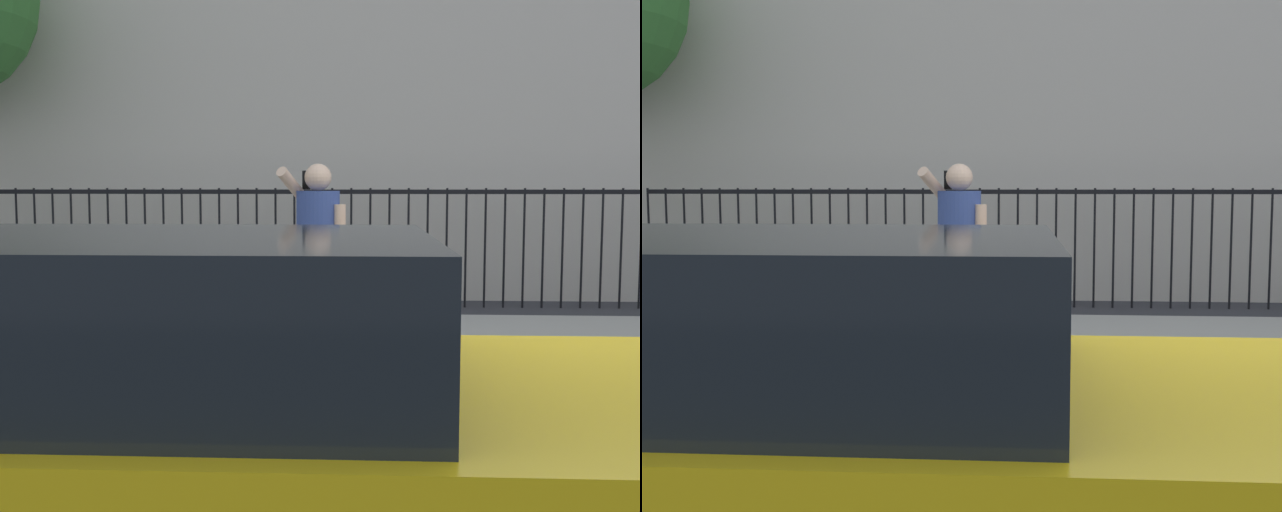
% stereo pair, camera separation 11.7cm
% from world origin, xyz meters
% --- Properties ---
extents(ground_plane, '(60.00, 60.00, 0.00)m').
position_xyz_m(ground_plane, '(0.00, 0.00, 0.00)').
color(ground_plane, '#333338').
extents(sidewalk, '(28.00, 4.40, 0.15)m').
position_xyz_m(sidewalk, '(0.00, 2.20, 0.07)').
color(sidewalk, '#9E9B93').
rests_on(sidewalk, ground).
extents(iron_fence, '(12.03, 0.04, 1.60)m').
position_xyz_m(iron_fence, '(0.00, 5.90, 1.02)').
color(iron_fence, black).
rests_on(iron_fence, ground).
extents(taxi_yellow, '(4.21, 1.87, 1.45)m').
position_xyz_m(taxi_yellow, '(-1.63, -1.67, 0.70)').
color(taxi_yellow, yellow).
rests_on(taxi_yellow, ground).
extents(pedestrian_on_phone, '(0.72, 0.60, 1.65)m').
position_xyz_m(pedestrian_on_phone, '(-1.34, 1.60, 1.11)').
color(pedestrian_on_phone, beige).
rests_on(pedestrian_on_phone, sidewalk).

